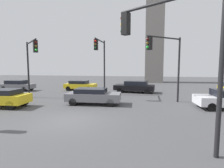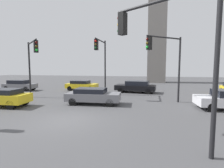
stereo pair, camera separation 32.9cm
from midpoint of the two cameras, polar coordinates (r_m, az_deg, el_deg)
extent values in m
plane|color=#4C4C4F|center=(10.56, -14.83, -11.48)|extent=(97.52, 97.52, 0.00)
cylinder|color=black|center=(19.26, -3.01, 5.24)|extent=(0.16, 0.16, 5.91)
cylinder|color=black|center=(17.85, -4.45, 13.92)|extent=(0.17, 3.31, 0.12)
cube|color=black|center=(16.45, -5.83, 12.69)|extent=(0.33, 0.33, 1.00)
sphere|color=red|center=(16.30, -6.06, 13.82)|extent=(0.20, 0.20, 0.20)
sphere|color=#594714|center=(16.26, -6.05, 12.78)|extent=(0.20, 0.20, 0.20)
sphere|color=#14471E|center=(16.23, -6.04, 11.72)|extent=(0.20, 0.20, 0.20)
cylinder|color=black|center=(19.33, -26.13, 4.07)|extent=(0.16, 0.16, 5.49)
cylinder|color=black|center=(17.55, -25.46, 12.35)|extent=(2.89, 2.79, 0.12)
cube|color=black|center=(15.83, -24.32, 11.18)|extent=(0.45, 0.45, 1.00)
sphere|color=#4C0F0C|center=(15.67, -24.22, 12.36)|extent=(0.20, 0.20, 0.20)
sphere|color=#594714|center=(15.63, -24.18, 11.27)|extent=(0.20, 0.20, 0.20)
sphere|color=green|center=(15.60, -24.13, 10.17)|extent=(0.20, 0.20, 0.20)
cylinder|color=black|center=(6.61, 30.91, 3.66)|extent=(0.16, 0.16, 5.87)
cylinder|color=black|center=(7.72, 15.17, 24.52)|extent=(3.63, 2.25, 0.12)
cube|color=black|center=(8.53, 3.38, 19.00)|extent=(0.44, 0.44, 1.00)
sphere|color=#4C0F0C|center=(8.73, 2.29, 20.73)|extent=(0.20, 0.20, 0.20)
sphere|color=yellow|center=(8.65, 2.28, 18.81)|extent=(0.20, 0.20, 0.20)
sphere|color=#14471E|center=(8.59, 2.27, 16.86)|extent=(0.20, 0.20, 0.20)
cylinder|color=black|center=(16.18, 20.42, 4.24)|extent=(0.16, 0.16, 5.57)
cylinder|color=black|center=(15.06, 16.16, 14.36)|extent=(2.84, 2.36, 0.12)
cube|color=black|center=(13.97, 11.48, 12.90)|extent=(0.45, 0.45, 1.00)
sphere|color=#4C0F0C|center=(13.88, 10.86, 14.20)|extent=(0.20, 0.20, 0.20)
sphere|color=#594714|center=(13.84, 10.83, 12.98)|extent=(0.20, 0.20, 0.20)
sphere|color=green|center=(13.80, 10.81, 11.74)|extent=(0.20, 0.20, 0.20)
cylinder|color=black|center=(24.05, 31.55, -1.77)|extent=(0.38, 0.68, 0.67)
cylinder|color=black|center=(13.93, 29.05, -6.56)|extent=(0.63, 0.39, 0.61)
cylinder|color=black|center=(15.41, 26.80, -5.35)|extent=(0.63, 0.39, 0.61)
cube|color=yellow|center=(15.96, -33.08, -3.98)|extent=(4.22, 2.08, 0.66)
cube|color=black|center=(15.76, -32.61, -2.21)|extent=(2.40, 1.75, 0.43)
cylinder|color=black|center=(14.57, -30.71, -6.02)|extent=(0.69, 0.37, 0.67)
cylinder|color=black|center=(15.75, -27.35, -5.04)|extent=(0.69, 0.37, 0.67)
cube|color=yellow|center=(23.23, -10.63, -0.61)|extent=(4.06, 1.81, 0.58)
cube|color=black|center=(23.26, -11.12, 0.56)|extent=(2.28, 1.58, 0.44)
cylinder|color=black|center=(23.50, -6.85, -1.20)|extent=(0.62, 0.32, 0.62)
cylinder|color=black|center=(22.12, -7.97, -1.63)|extent=(0.62, 0.32, 0.62)
cylinder|color=black|center=(24.46, -13.01, -1.04)|extent=(0.62, 0.32, 0.62)
cylinder|color=black|center=(23.14, -14.45, -1.44)|extent=(0.62, 0.32, 0.62)
cube|color=black|center=(21.25, 6.86, -1.11)|extent=(4.93, 2.53, 0.60)
cube|color=black|center=(21.15, 7.51, 0.29)|extent=(2.83, 2.07, 0.54)
cylinder|color=black|center=(20.81, 2.07, -2.05)|extent=(0.65, 0.43, 0.61)
cylinder|color=black|center=(22.43, 3.16, -1.50)|extent=(0.65, 0.43, 0.61)
cylinder|color=black|center=(20.24, 10.94, -2.36)|extent=(0.65, 0.43, 0.61)
cylinder|color=black|center=(21.90, 11.39, -1.77)|extent=(0.65, 0.43, 0.61)
cube|color=slate|center=(25.75, -28.75, -0.59)|extent=(4.20, 1.88, 0.58)
cube|color=black|center=(25.84, -29.17, 0.52)|extent=(2.37, 1.59, 0.50)
cylinder|color=black|center=(25.54, -25.27, -1.13)|extent=(0.65, 0.33, 0.63)
cylinder|color=black|center=(24.40, -27.07, -1.50)|extent=(0.65, 0.33, 0.63)
cylinder|color=black|center=(27.19, -30.20, -0.98)|extent=(0.65, 0.33, 0.63)
cylinder|color=black|center=(26.12, -32.10, -1.32)|extent=(0.65, 0.33, 0.63)
cube|color=slate|center=(14.54, -6.64, -4.13)|extent=(4.50, 2.16, 0.63)
cube|color=black|center=(14.52, -7.50, -2.23)|extent=(2.55, 1.81, 0.42)
cylinder|color=black|center=(15.06, -0.36, -4.97)|extent=(0.64, 0.38, 0.62)
cylinder|color=black|center=(13.55, -1.26, -6.16)|extent=(0.64, 0.38, 0.62)
cylinder|color=black|center=(15.74, -11.23, -4.61)|extent=(0.64, 0.38, 0.62)
cylinder|color=black|center=(14.31, -13.22, -5.68)|extent=(0.64, 0.38, 0.62)
camera|label=1|loc=(0.16, -90.61, -0.06)|focal=27.97mm
camera|label=2|loc=(0.16, 89.39, 0.06)|focal=27.97mm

